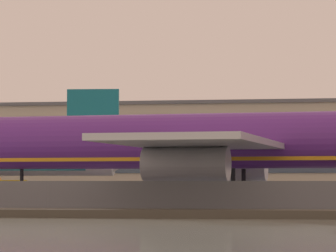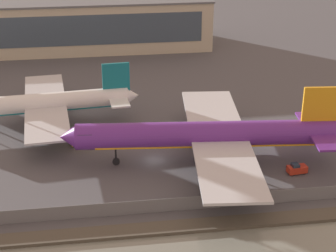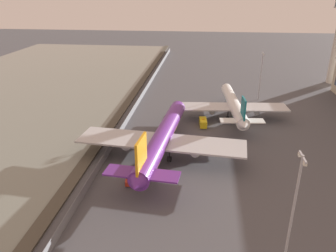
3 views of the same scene
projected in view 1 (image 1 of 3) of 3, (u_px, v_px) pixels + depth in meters
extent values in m
plane|color=#4C4C51|center=(101.00, 208.00, 80.69)|extent=(500.00, 500.00, 0.00)
cube|color=#474238|center=(27.00, 213.00, 60.48)|extent=(320.00, 3.00, 0.50)
cube|color=slate|center=(48.00, 198.00, 64.97)|extent=(280.00, 0.08, 2.21)
cylinder|color=slate|center=(48.00, 198.00, 64.97)|extent=(0.10, 0.10, 2.21)
cylinder|color=#602889|center=(201.00, 141.00, 77.73)|extent=(43.64, 8.50, 4.39)
cube|color=orange|center=(201.00, 156.00, 77.67)|extent=(37.07, 7.00, 0.79)
cube|color=#B7BABF|center=(199.00, 143.00, 67.09)|extent=(11.49, 21.65, 0.44)
cube|color=#B7BABF|center=(250.00, 152.00, 87.24)|extent=(11.49, 21.65, 0.44)
cylinder|color=#B7BABF|center=(186.00, 164.00, 68.94)|extent=(6.28, 2.98, 2.41)
cylinder|color=#B7BABF|center=(232.00, 167.00, 85.87)|extent=(6.28, 2.98, 2.41)
cylinder|color=black|center=(22.00, 185.00, 81.30)|extent=(0.31, 0.31, 2.57)
cylinder|color=black|center=(22.00, 200.00, 81.23)|extent=(1.27, 0.60, 1.23)
cylinder|color=black|center=(233.00, 185.00, 74.56)|extent=(0.35, 0.35, 2.57)
cylinder|color=black|center=(233.00, 202.00, 74.49)|extent=(1.50, 1.12, 1.41)
cylinder|color=black|center=(244.00, 185.00, 79.01)|extent=(0.35, 0.35, 2.57)
cylinder|color=black|center=(244.00, 201.00, 78.94)|extent=(1.50, 1.12, 1.41)
cone|color=white|center=(124.00, 157.00, 100.41)|extent=(2.73, 3.60, 3.41)
cube|color=#14707A|center=(93.00, 120.00, 100.85)|extent=(5.37, 0.90, 6.44)
cube|color=white|center=(88.00, 154.00, 97.53)|extent=(4.07, 6.55, 0.30)
cube|color=white|center=(97.00, 155.00, 103.78)|extent=(4.07, 6.55, 0.30)
cube|color=#283847|center=(16.00, 187.00, 90.46)|extent=(1.31, 2.09, 0.83)
cylinder|color=black|center=(16.00, 200.00, 91.33)|extent=(0.86, 0.29, 0.84)
cylinder|color=black|center=(12.00, 201.00, 89.48)|extent=(0.86, 0.29, 0.84)
cube|color=#BCB299|center=(97.00, 152.00, 154.06)|extent=(80.40, 20.37, 13.38)
cube|color=#3D4C5B|center=(82.00, 146.00, 143.97)|extent=(73.97, 0.16, 8.03)
cube|color=#5B5E63|center=(97.00, 108.00, 154.45)|extent=(81.00, 20.97, 0.50)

